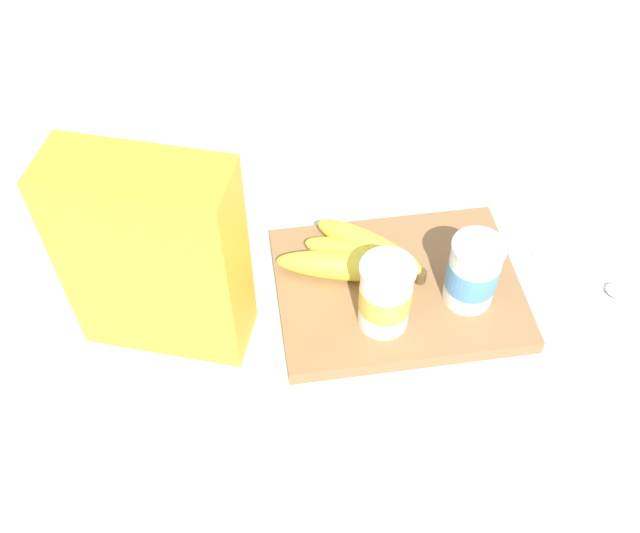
{
  "coord_description": "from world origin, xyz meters",
  "views": [
    {
      "loc": [
        0.18,
        0.54,
        0.73
      ],
      "look_at": [
        0.1,
        0.0,
        0.07
      ],
      "focal_mm": 40.59,
      "sensor_mm": 36.0,
      "label": 1
    }
  ],
  "objects_px": {
    "banana_bunch": "(359,257)",
    "spoon": "(598,283)",
    "yogurt_cup_back": "(385,295)",
    "cereal_box": "(154,258)",
    "yogurt_cup_front": "(473,272)",
    "cutting_board": "(398,288)"
  },
  "relations": [
    {
      "from": "banana_bunch",
      "to": "yogurt_cup_front",
      "type": "bearing_deg",
      "value": 151.2
    },
    {
      "from": "banana_bunch",
      "to": "spoon",
      "type": "distance_m",
      "value": 0.31
    },
    {
      "from": "yogurt_cup_front",
      "to": "yogurt_cup_back",
      "type": "relative_size",
      "value": 0.95
    },
    {
      "from": "yogurt_cup_back",
      "to": "banana_bunch",
      "type": "bearing_deg",
      "value": -81.4
    },
    {
      "from": "yogurt_cup_front",
      "to": "yogurt_cup_back",
      "type": "xyz_separation_m",
      "value": [
        0.11,
        0.02,
        0.0
      ]
    },
    {
      "from": "spoon",
      "to": "cereal_box",
      "type": "bearing_deg",
      "value": -1.38
    },
    {
      "from": "cereal_box",
      "to": "cutting_board",
      "type": "bearing_deg",
      "value": -158.2
    },
    {
      "from": "yogurt_cup_back",
      "to": "spoon",
      "type": "xyz_separation_m",
      "value": [
        -0.29,
        -0.03,
        -0.06
      ]
    },
    {
      "from": "cutting_board",
      "to": "yogurt_cup_back",
      "type": "height_order",
      "value": "yogurt_cup_back"
    },
    {
      "from": "cutting_board",
      "to": "yogurt_cup_front",
      "type": "distance_m",
      "value": 0.1
    },
    {
      "from": "yogurt_cup_back",
      "to": "spoon",
      "type": "bearing_deg",
      "value": -174.45
    },
    {
      "from": "cereal_box",
      "to": "banana_bunch",
      "type": "height_order",
      "value": "cereal_box"
    },
    {
      "from": "cereal_box",
      "to": "banana_bunch",
      "type": "xyz_separation_m",
      "value": [
        -0.24,
        -0.05,
        -0.09
      ]
    },
    {
      "from": "cereal_box",
      "to": "yogurt_cup_front",
      "type": "bearing_deg",
      "value": -163.86
    },
    {
      "from": "banana_bunch",
      "to": "spoon",
      "type": "bearing_deg",
      "value": 168.82
    },
    {
      "from": "yogurt_cup_front",
      "to": "spoon",
      "type": "relative_size",
      "value": 0.88
    },
    {
      "from": "spoon",
      "to": "yogurt_cup_front",
      "type": "bearing_deg",
      "value": 2.6
    },
    {
      "from": "cutting_board",
      "to": "cereal_box",
      "type": "relative_size",
      "value": 1.16
    },
    {
      "from": "yogurt_cup_front",
      "to": "yogurt_cup_back",
      "type": "bearing_deg",
      "value": 10.27
    },
    {
      "from": "cutting_board",
      "to": "banana_bunch",
      "type": "xyz_separation_m",
      "value": [
        0.04,
        -0.04,
        0.03
      ]
    },
    {
      "from": "banana_bunch",
      "to": "cutting_board",
      "type": "bearing_deg",
      "value": 141.42
    },
    {
      "from": "cutting_board",
      "to": "yogurt_cup_back",
      "type": "distance_m",
      "value": 0.09
    }
  ]
}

